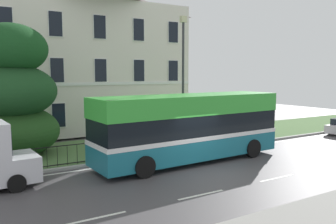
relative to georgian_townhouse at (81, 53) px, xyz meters
name	(u,v)px	position (x,y,z in m)	size (l,w,h in m)	color
ground_plane	(198,168)	(1.05, -14.13, -5.98)	(60.00, 56.00, 0.18)	#454245
georgian_townhouse	(81,53)	(0.00, 0.00, 0.00)	(14.82, 8.62, 11.63)	silver
iron_verge_railing	(146,145)	(0.00, -10.93, -5.34)	(14.78, 0.04, 0.97)	black
evergreen_tree	(10,101)	(-6.13, -7.63, -2.94)	(5.03, 5.17, 6.96)	#423328
single_decker_bus	(190,127)	(1.46, -12.86, -4.21)	(10.11, 3.04, 3.35)	#1B6C80
street_lamp_post	(183,73)	(3.00, -9.91, -1.55)	(0.36, 0.24, 7.58)	#333338
litter_bin	(147,141)	(0.59, -9.94, -5.32)	(0.55, 0.55, 1.06)	#23472D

